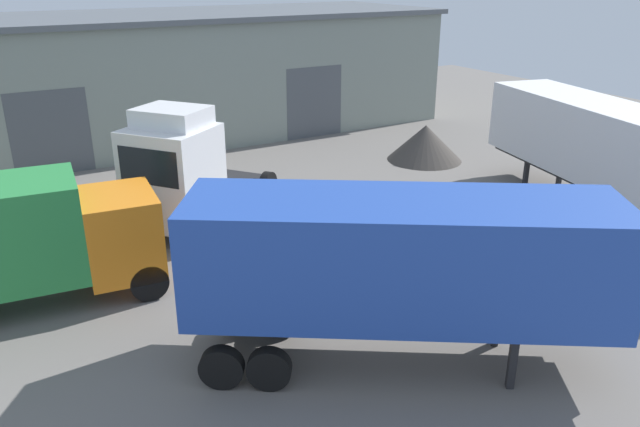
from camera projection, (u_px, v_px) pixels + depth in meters
name	position (u px, v px, depth m)	size (l,w,h in m)	color
ground_plane	(365.00, 267.00, 18.42)	(60.00, 60.00, 0.00)	slate
warehouse_building	(164.00, 75.00, 32.18)	(29.40, 9.66, 6.13)	gray
tractor_unit_white	(182.00, 174.00, 20.24)	(6.36, 5.66, 4.23)	silver
container_trailer_red	(613.00, 149.00, 21.15)	(4.98, 11.45, 3.92)	silver
container_trailer_yellow	(399.00, 262.00, 13.12)	(8.93, 7.08, 3.86)	#2347A3
box_truck_orange	(10.00, 239.00, 15.65)	(7.21, 3.11, 3.37)	orange
gravel_pile	(425.00, 143.00, 28.39)	(3.41, 3.41, 1.63)	#423D38
traffic_cone	(322.00, 250.00, 18.97)	(0.40, 0.40, 0.55)	black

